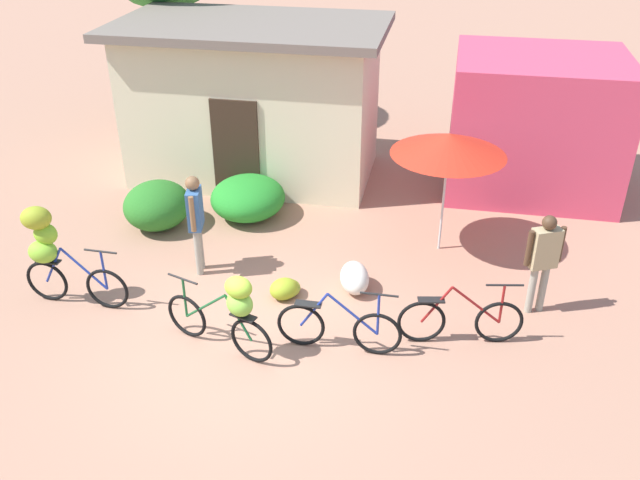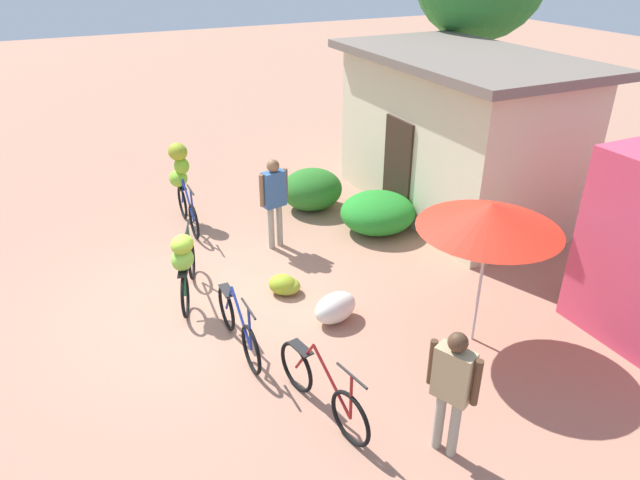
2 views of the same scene
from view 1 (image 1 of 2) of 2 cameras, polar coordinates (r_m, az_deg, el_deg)
ground_plane at (r=9.63m, az=-5.59°, el=-8.33°), size 60.00×60.00×0.00m
building_low at (r=14.03m, az=-5.56°, el=11.59°), size 5.24×3.13×3.10m
shop_pink at (r=14.12m, az=17.51°, el=9.32°), size 3.20×2.80×2.62m
hedge_bush_front_left at (r=12.53m, az=-13.48°, el=2.85°), size 1.17×1.26×0.84m
hedge_bush_front_right at (r=12.63m, az=-6.05°, el=3.54°), size 1.37×1.44×0.74m
market_umbrella at (r=11.02m, az=10.74°, el=7.89°), size 1.85×1.85×2.08m
bicycle_leftmost at (r=10.59m, az=-21.61°, el=-0.61°), size 1.65×0.45×1.57m
bicycle_near_pile at (r=9.00m, az=-7.49°, el=-5.69°), size 1.67×0.67×1.23m
bicycle_center_loaded at (r=9.21m, az=1.60°, el=-7.35°), size 1.70×0.14×0.98m
bicycle_by_shop at (r=9.53m, az=11.68°, el=-6.59°), size 1.70×0.36×0.95m
banana_pile_on_ground at (r=10.37m, az=-2.98°, el=-4.11°), size 0.63×0.66×0.32m
produce_sack at (r=10.49m, az=2.91°, el=-3.17°), size 0.61×0.79×0.44m
person_vendor at (r=10.13m, az=18.20°, el=-1.17°), size 0.53×0.35×1.58m
person_bystander at (r=10.72m, az=-10.38°, el=2.10°), size 0.28×0.57×1.67m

